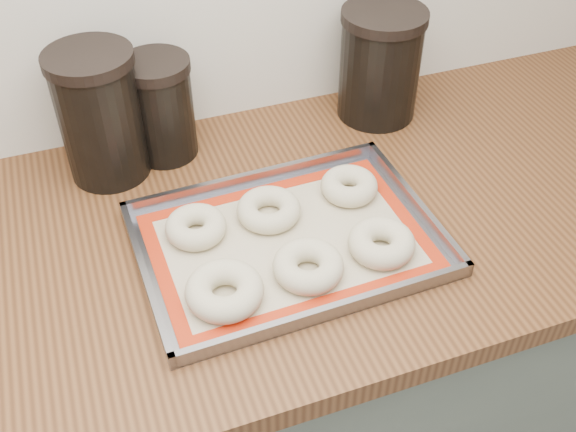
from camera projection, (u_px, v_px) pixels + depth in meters
name	position (u px, v px, depth m)	size (l,w,h in m)	color
cabinet	(319.00, 372.00, 1.44)	(3.00, 0.65, 0.86)	#5B6559
countertop	(327.00, 216.00, 1.14)	(3.06, 0.68, 0.04)	brown
baking_tray	(288.00, 241.00, 1.05)	(0.47, 0.34, 0.03)	gray
baking_mat	(288.00, 242.00, 1.05)	(0.43, 0.30, 0.00)	#C6B793
bagel_front_left	(225.00, 291.00, 0.95)	(0.11, 0.11, 0.04)	beige
bagel_front_mid	(308.00, 266.00, 0.99)	(0.11, 0.11, 0.04)	beige
bagel_front_right	(381.00, 243.00, 1.03)	(0.10, 0.10, 0.04)	beige
bagel_back_left	(196.00, 227.00, 1.05)	(0.10, 0.10, 0.04)	beige
bagel_back_mid	(269.00, 210.00, 1.09)	(0.10, 0.10, 0.03)	beige
bagel_back_right	(349.00, 186.00, 1.13)	(0.10, 0.10, 0.04)	beige
canister_left	(100.00, 115.00, 1.12)	(0.14, 0.14, 0.23)	black
canister_mid	(160.00, 108.00, 1.18)	(0.12, 0.12, 0.19)	black
canister_right	(380.00, 64.00, 1.26)	(0.16, 0.16, 0.21)	black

